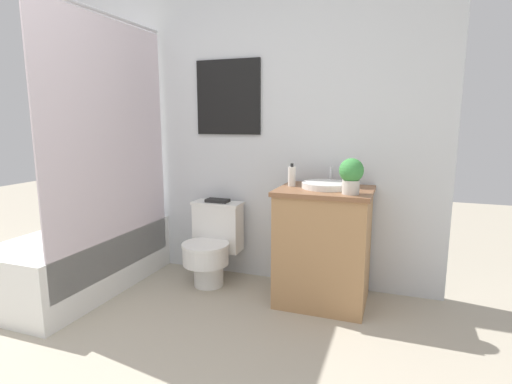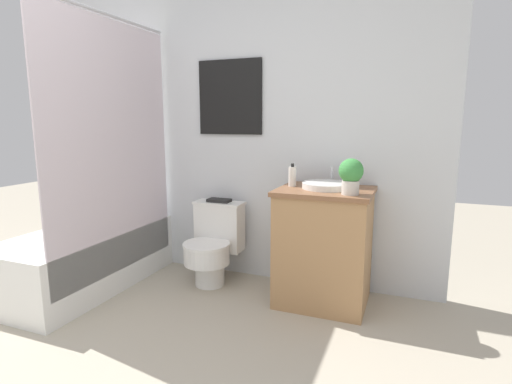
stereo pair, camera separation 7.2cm
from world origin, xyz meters
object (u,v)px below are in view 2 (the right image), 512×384
soap_bottle (292,176)px  book_on_tank (219,200)px  toilet (213,244)px  sink (326,185)px  potted_plant (351,175)px

soap_bottle → book_on_tank: (-0.64, 0.12, -0.24)m
book_on_tank → toilet: bearing=-90.0°
sink → soap_bottle: (-0.24, 0.01, 0.05)m
sink → book_on_tank: sink is taller
potted_plant → toilet: bearing=170.0°
toilet → potted_plant: (1.07, -0.19, 0.62)m
soap_bottle → book_on_tank: soap_bottle is taller
toilet → soap_bottle: (0.64, -0.01, 0.57)m
potted_plant → book_on_tank: size_ratio=1.25×
soap_bottle → potted_plant: 0.47m
toilet → book_on_tank: (0.00, 0.11, 0.33)m
potted_plant → book_on_tank: 1.15m
toilet → potted_plant: 1.25m
potted_plant → sink: bearing=137.1°
sink → toilet: bearing=179.0°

